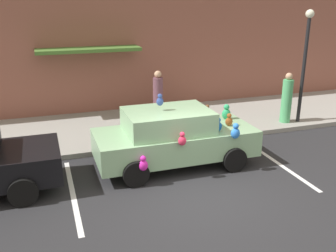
{
  "coord_description": "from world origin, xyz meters",
  "views": [
    {
      "loc": [
        -3.16,
        -7.08,
        4.29
      ],
      "look_at": [
        0.03,
        2.37,
        0.9
      ],
      "focal_mm": 40.6,
      "sensor_mm": 36.0,
      "label": 1
    }
  ],
  "objects_px": {
    "plush_covered_car": "(174,137)",
    "street_lamp_post": "(305,55)",
    "pedestrian_near_shopfront": "(287,100)",
    "pedestrian_walking_past": "(158,95)",
    "teddy_bear_on_sidewalk": "(204,118)"
  },
  "relations": [
    {
      "from": "plush_covered_car",
      "to": "street_lamp_post",
      "type": "distance_m",
      "value": 5.78
    },
    {
      "from": "plush_covered_car",
      "to": "pedestrian_near_shopfront",
      "type": "relative_size",
      "value": 2.44
    },
    {
      "from": "pedestrian_walking_past",
      "to": "teddy_bear_on_sidewalk",
      "type": "bearing_deg",
      "value": -63.22
    },
    {
      "from": "plush_covered_car",
      "to": "pedestrian_walking_past",
      "type": "height_order",
      "value": "plush_covered_car"
    },
    {
      "from": "plush_covered_car",
      "to": "teddy_bear_on_sidewalk",
      "type": "xyz_separation_m",
      "value": [
        1.78,
        2.04,
        -0.27
      ]
    },
    {
      "from": "plush_covered_car",
      "to": "street_lamp_post",
      "type": "xyz_separation_m",
      "value": [
        5.25,
        1.74,
        1.68
      ]
    },
    {
      "from": "teddy_bear_on_sidewalk",
      "to": "pedestrian_walking_past",
      "type": "bearing_deg",
      "value": 116.78
    },
    {
      "from": "plush_covered_car",
      "to": "teddy_bear_on_sidewalk",
      "type": "height_order",
      "value": "plush_covered_car"
    },
    {
      "from": "street_lamp_post",
      "to": "pedestrian_near_shopfront",
      "type": "relative_size",
      "value": 2.18
    },
    {
      "from": "street_lamp_post",
      "to": "plush_covered_car",
      "type": "bearing_deg",
      "value": -161.68
    },
    {
      "from": "teddy_bear_on_sidewalk",
      "to": "pedestrian_near_shopfront",
      "type": "distance_m",
      "value": 3.03
    },
    {
      "from": "plush_covered_car",
      "to": "street_lamp_post",
      "type": "height_order",
      "value": "street_lamp_post"
    },
    {
      "from": "teddy_bear_on_sidewalk",
      "to": "pedestrian_near_shopfront",
      "type": "bearing_deg",
      "value": -4.02
    },
    {
      "from": "teddy_bear_on_sidewalk",
      "to": "pedestrian_walking_past",
      "type": "distance_m",
      "value": 2.21
    },
    {
      "from": "plush_covered_car",
      "to": "teddy_bear_on_sidewalk",
      "type": "bearing_deg",
      "value": 48.87
    }
  ]
}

